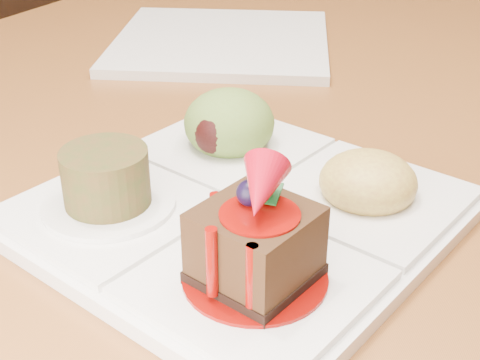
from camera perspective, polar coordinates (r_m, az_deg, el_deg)
The scene contains 4 objects.
dining_table at distance 0.92m, azimuth 8.82°, elevation 6.98°, with size 1.00×1.80×0.75m.
chair_left at distance 1.63m, azimuth -19.18°, elevation 11.18°, with size 0.56×0.56×0.99m.
sampler_plate at distance 0.50m, azimuth 0.13°, elevation -1.06°, with size 0.33×0.33×0.11m.
second_plate at distance 0.89m, azimuth -1.58°, elevation 11.73°, with size 0.27×0.27×0.01m, color white.
Camera 1 is at (0.29, -0.80, 1.02)m, focal length 50.00 mm.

